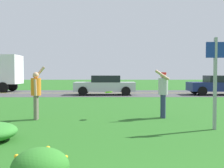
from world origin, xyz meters
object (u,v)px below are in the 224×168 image
object	(u,v)px
person_thrower_orange_shirt	(36,91)
car_navy_center_left	(219,85)
sign_post_near_path	(215,74)
person_catcher_red_cap_gray_shirt	(163,90)
frisbee_lime	(109,92)
car_silver_center_right	(105,85)

from	to	relation	value
person_thrower_orange_shirt	car_navy_center_left	size ratio (longest dim) A/B	0.41
sign_post_near_path	person_catcher_red_cap_gray_shirt	size ratio (longest dim) A/B	1.50
person_catcher_red_cap_gray_shirt	frisbee_lime	distance (m)	1.94
person_catcher_red_cap_gray_shirt	car_navy_center_left	xyz separation A→B (m)	(6.31, 10.47, -0.26)
car_navy_center_left	car_silver_center_right	size ratio (longest dim) A/B	1.00
person_catcher_red_cap_gray_shirt	frisbee_lime	world-z (taller)	person_catcher_red_cap_gray_shirt
person_catcher_red_cap_gray_shirt	car_silver_center_right	bearing A→B (deg)	102.35
person_catcher_red_cap_gray_shirt	car_silver_center_right	xyz separation A→B (m)	(-2.29, 10.47, -0.26)
person_thrower_orange_shirt	frisbee_lime	distance (m)	2.50
sign_post_near_path	frisbee_lime	size ratio (longest dim) A/B	9.54
person_thrower_orange_shirt	car_navy_center_left	world-z (taller)	person_thrower_orange_shirt
person_catcher_red_cap_gray_shirt	frisbee_lime	size ratio (longest dim) A/B	6.35
frisbee_lime	car_navy_center_left	distance (m)	13.42
person_thrower_orange_shirt	car_silver_center_right	bearing A→B (deg)	78.84
frisbee_lime	car_silver_center_right	world-z (taller)	car_silver_center_right
person_catcher_red_cap_gray_shirt	frisbee_lime	bearing A→B (deg)	-176.69
sign_post_near_path	person_catcher_red_cap_gray_shirt	distance (m)	2.34
person_thrower_orange_shirt	car_navy_center_left	distance (m)	15.24
car_navy_center_left	car_silver_center_right	xyz separation A→B (m)	(-8.60, 0.00, 0.00)
sign_post_near_path	car_navy_center_left	bearing A→B (deg)	67.21
frisbee_lime	car_silver_center_right	distance (m)	10.59
person_thrower_orange_shirt	frisbee_lime	xyz separation A→B (m)	(2.49, 0.22, -0.05)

